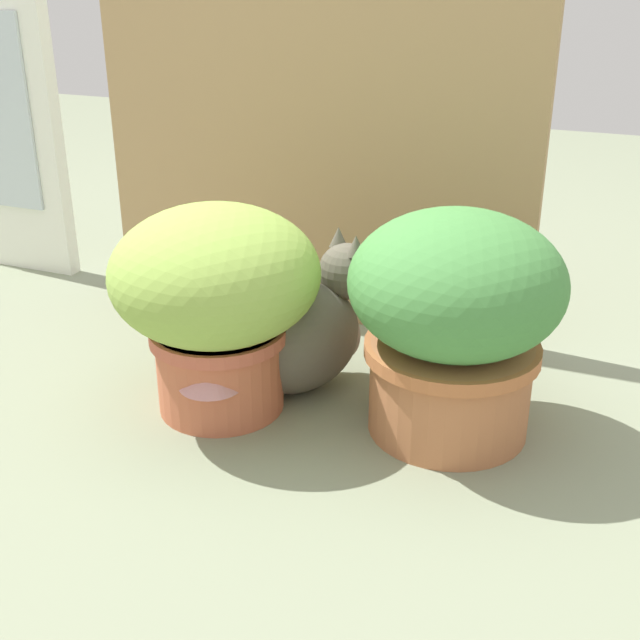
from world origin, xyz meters
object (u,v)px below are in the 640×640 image
Objects in this scene: grass_planter at (216,295)px; leafy_planter at (454,316)px; mushroom_ornament_pink at (210,377)px; cat at (305,331)px.

leafy_planter is (0.41, 0.08, -0.01)m from grass_planter.
grass_planter reaches higher than mushroom_ornament_pink.
grass_planter is 0.15m from mushroom_ornament_pink.
grass_planter reaches higher than cat.
grass_planter is at bearing -168.69° from leafy_planter.
grass_planter is at bearing -131.98° from cat.
leafy_planter is at bearing 11.31° from grass_planter.
grass_planter is at bearing 106.97° from mushroom_ornament_pink.
leafy_planter is at bearing -8.88° from cat.
cat is (-0.30, 0.05, -0.10)m from leafy_planter.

